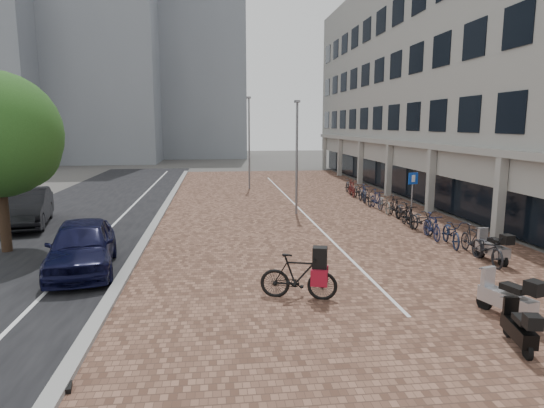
{
  "coord_description": "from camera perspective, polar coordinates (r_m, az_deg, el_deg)",
  "views": [
    {
      "loc": [
        -2.32,
        -13.08,
        4.55
      ],
      "look_at": [
        0.0,
        6.0,
        1.3
      ],
      "focal_mm": 31.05,
      "sensor_mm": 36.0,
      "label": 1
    }
  ],
  "objects": [
    {
      "name": "street_tree",
      "position": [
        19.19,
        -29.99,
        6.92
      ],
      "size": [
        4.41,
        4.41,
        6.41
      ],
      "color": "#382619",
      "rests_on": "ground"
    },
    {
      "name": "shoes",
      "position": [
        9.39,
        -24.06,
        -19.93
      ],
      "size": [
        0.47,
        0.41,
        0.1
      ],
      "primitive_type": null,
      "rotation": [
        0.0,
        0.0,
        0.19
      ],
      "color": "black",
      "rests_on": "ground"
    },
    {
      "name": "office_building",
      "position": [
        33.09,
        21.48,
        15.71
      ],
      "size": [
        8.4,
        40.0,
        15.0
      ],
      "color": "gray",
      "rests_on": "ground"
    },
    {
      "name": "street_asphalt",
      "position": [
        26.35,
        -21.51,
        -1.01
      ],
      "size": [
        8.0,
        50.0,
        0.03
      ],
      "primitive_type": "cube",
      "color": "black",
      "rests_on": "ground"
    },
    {
      "name": "car_navy",
      "position": [
        15.88,
        -22.05,
        -4.73
      ],
      "size": [
        2.66,
        5.02,
        1.63
      ],
      "primitive_type": "imported",
      "rotation": [
        0.0,
        0.0,
        0.16
      ],
      "color": "black",
      "rests_on": "ground"
    },
    {
      "name": "parking_line",
      "position": [
        25.88,
        3.23,
        -0.46
      ],
      "size": [
        0.1,
        30.0,
        0.0
      ],
      "primitive_type": "cube",
      "color": "white",
      "rests_on": "plaza_brick"
    },
    {
      "name": "lamp_far",
      "position": [
        33.37,
        -2.79,
        7.27
      ],
      "size": [
        0.12,
        0.12,
        6.4
      ],
      "primitive_type": "cylinder",
      "color": "gray",
      "rests_on": "ground"
    },
    {
      "name": "scooter_back",
      "position": [
        12.55,
        26.61,
        -9.94
      ],
      "size": [
        0.99,
        1.75,
        1.15
      ],
      "primitive_type": null,
      "rotation": [
        0.0,
        0.0,
        0.3
      ],
      "color": "#B2B2B8",
      "rests_on": "ground"
    },
    {
      "name": "plaza_brick",
      "position": [
        25.85,
        2.79,
        -0.53
      ],
      "size": [
        14.5,
        42.0,
        0.04
      ],
      "primitive_type": "cube",
      "color": "brown",
      "rests_on": "ground"
    },
    {
      "name": "car_dark",
      "position": [
        23.97,
        -27.69,
        -0.4
      ],
      "size": [
        2.83,
        5.4,
        1.69
      ],
      "primitive_type": "imported",
      "rotation": [
        0.0,
        0.0,
        0.21
      ],
      "color": "black",
      "rests_on": "ground"
    },
    {
      "name": "scooter_front",
      "position": [
        17.34,
        25.18,
        -4.68
      ],
      "size": [
        0.65,
        1.63,
        1.09
      ],
      "primitive_type": null,
      "rotation": [
        0.0,
        0.0,
        0.09
      ],
      "color": "#A6A6AB",
      "rests_on": "ground"
    },
    {
      "name": "scooter_mid",
      "position": [
        11.14,
        27.76,
        -13.0
      ],
      "size": [
        0.74,
        1.46,
        0.96
      ],
      "primitive_type": null,
      "rotation": [
        0.0,
        0.0,
        -0.23
      ],
      "color": "black",
      "rests_on": "ground"
    },
    {
      "name": "lane_line",
      "position": [
        25.91,
        -17.23,
        -0.9
      ],
      "size": [
        0.12,
        44.0,
        0.0
      ],
      "primitive_type": "cube",
      "color": "white",
      "rests_on": "street_asphalt"
    },
    {
      "name": "lamp_near",
      "position": [
        23.81,
        3.01,
        5.47
      ],
      "size": [
        0.12,
        0.12,
        5.68
      ],
      "primitive_type": "cylinder",
      "color": "gray",
      "rests_on": "ground"
    },
    {
      "name": "ground",
      "position": [
        14.04,
        3.0,
        -9.32
      ],
      "size": [
        140.0,
        140.0,
        0.0
      ],
      "primitive_type": "plane",
      "color": "#474442",
      "rests_on": "ground"
    },
    {
      "name": "curb",
      "position": [
        25.63,
        -13.05,
        -0.72
      ],
      "size": [
        0.35,
        42.0,
        0.14
      ],
      "primitive_type": "cube",
      "color": "gray",
      "rests_on": "ground"
    },
    {
      "name": "bike_row",
      "position": [
        24.14,
        14.47,
        -0.32
      ],
      "size": [
        1.19,
        18.11,
        1.05
      ],
      "color": "black",
      "rests_on": "ground"
    },
    {
      "name": "bg_towers",
      "position": [
        63.87,
        -18.61,
        17.59
      ],
      "size": [
        33.0,
        23.0,
        32.0
      ],
      "color": "gray",
      "rests_on": "ground"
    },
    {
      "name": "parking_sign",
      "position": [
        21.75,
        16.66,
        1.55
      ],
      "size": [
        0.5,
        0.21,
        2.47
      ],
      "rotation": [
        0.0,
        0.0,
        0.33
      ],
      "color": "slate",
      "rests_on": "ground"
    },
    {
      "name": "hero_bike",
      "position": [
        12.47,
        3.24,
        -8.69
      ],
      "size": [
        2.12,
        1.13,
        1.44
      ],
      "rotation": [
        0.0,
        0.0,
        1.28
      ],
      "color": "black",
      "rests_on": "ground"
    }
  ]
}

